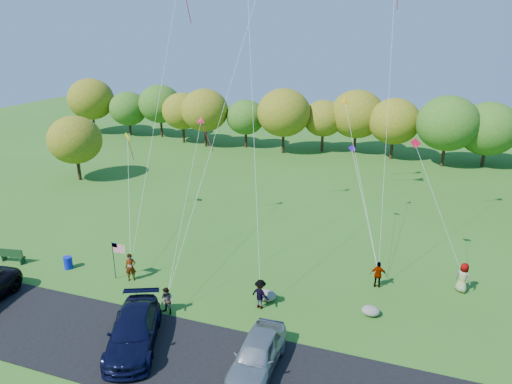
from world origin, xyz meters
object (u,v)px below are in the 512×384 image
trash_barrel (68,263)px  minivan_navy (134,331)px  park_bench (11,255)px  flyer_b (167,301)px  flyer_e (463,278)px  minivan_silver (257,354)px  flyer_c (260,294)px  flyer_d (378,275)px  flyer_a (131,267)px

trash_barrel → minivan_navy: bearing=-31.9°
park_bench → flyer_b: bearing=-17.2°
flyer_e → flyer_b: bearing=59.1°
minivan_silver → flyer_b: size_ratio=2.94×
minivan_navy → flyer_b: minivan_navy is taller
flyer_c → flyer_b: bearing=41.1°
minivan_navy → flyer_c: flyer_c is taller
minivan_silver → trash_barrel: bearing=161.2°
minivan_silver → park_bench: size_ratio=2.48×
park_bench → trash_barrel: bearing=-0.9°
minivan_silver → flyer_c: bearing=106.4°
minivan_navy → flyer_c: 7.35m
minivan_navy → park_bench: minivan_navy is taller
flyer_b → flyer_e: (16.08, 8.06, 0.14)m
flyer_e → trash_barrel: size_ratio=2.28×
park_bench → flyer_c: bearing=-7.8°
flyer_d → trash_barrel: size_ratio=2.06×
flyer_b → flyer_d: bearing=44.2°
trash_barrel → flyer_d: bearing=12.5°
flyer_b → park_bench: flyer_b is taller
minivan_silver → park_bench: bearing=166.8°
park_bench → trash_barrel: park_bench is taller
flyer_a → flyer_b: flyer_a is taller
flyer_e → flyer_a: bearing=47.9°
flyer_a → flyer_e: bearing=-13.1°
minivan_silver → flyer_e: (9.75, 10.68, 0.08)m
flyer_d → park_bench: bearing=4.7°
flyer_e → park_bench: size_ratio=0.99×
flyer_a → flyer_d: 15.78m
flyer_e → trash_barrel: bearing=45.1°
minivan_navy → park_bench: bearing=136.6°
minivan_silver → minivan_navy: bearing=-176.7°
minivan_silver → trash_barrel: 16.18m
flyer_b → flyer_c: (4.83, 2.31, 0.08)m
flyer_b → park_bench: (-13.31, 1.81, -0.24)m
minivan_navy → flyer_e: flyer_e is taller
flyer_c → minivan_navy: bearing=62.5°
flyer_a → trash_barrel: size_ratio=2.20×
minivan_navy → flyer_b: (0.18, 3.05, -0.07)m
flyer_e → trash_barrel: flyer_e is taller
flyer_c → park_bench: size_ratio=0.92×
flyer_c → park_bench: (-18.14, -0.50, -0.32)m
flyer_b → park_bench: size_ratio=0.84×
minivan_silver → flyer_c: size_ratio=2.68×
flyer_a → park_bench: size_ratio=0.96×
flyer_e → flyer_d: bearing=45.6°
flyer_c → trash_barrel: flyer_c is taller
flyer_c → park_bench: flyer_c is taller
flyer_a → flyer_c: size_ratio=1.04×
minivan_navy → minivan_silver: (6.52, 0.43, -0.01)m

